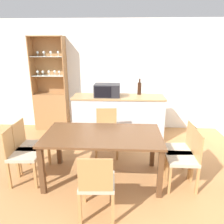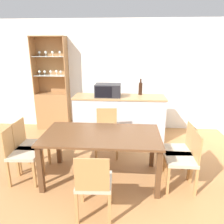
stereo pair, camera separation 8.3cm
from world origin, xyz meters
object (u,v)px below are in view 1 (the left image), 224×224
display_cabinet (52,103)px  wine_bottle (139,88)px  microwave (107,90)px  dining_chair_side_left_far (30,146)px  dining_chair_head_far (107,132)px  dining_chair_side_left_near (22,154)px  dining_chair_side_right_far (180,149)px  dining_table (103,140)px  dining_chair_side_right_near (185,158)px  dining_chair_head_near (97,183)px

display_cabinet → wine_bottle: size_ratio=6.30×
microwave → wine_bottle: wine_bottle is taller
microwave → dining_chair_side_left_far: bearing=-129.6°
dining_chair_head_far → wine_bottle: wine_bottle is taller
display_cabinet → microwave: bearing=-22.0°
display_cabinet → microwave: (1.39, -0.56, 0.45)m
dining_chair_side_left_near → dining_chair_side_right_far: bearing=93.6°
display_cabinet → dining_chair_side_left_near: (0.26, -2.21, -0.18)m
dining_table → dining_chair_side_right_far: bearing=6.9°
dining_chair_head_far → dining_chair_side_right_far: same height
dining_chair_side_right_near → display_cabinet: bearing=50.1°
dining_chair_side_right_far → dining_chair_side_right_near: size_ratio=1.00×
dining_table → microwave: microwave is taller
dining_table → wine_bottle: size_ratio=4.98×
dining_chair_side_right_far → dining_chair_head_near: bearing=124.6°
dining_table → dining_chair_side_left_near: size_ratio=2.01×
dining_chair_head_far → wine_bottle: bearing=-128.3°
dining_chair_side_left_near → dining_chair_side_right_near: 2.35m
display_cabinet → dining_chair_side_left_far: (0.26, -1.93, -0.18)m
dining_table → dining_chair_head_far: (-0.00, 0.78, -0.20)m
dining_table → dining_chair_side_left_far: 1.20m
display_cabinet → dining_chair_side_right_near: 3.43m
dining_chair_side_left_far → dining_chair_head_near: bearing=51.7°
dining_chair_side_left_far → dining_chair_head_far: same height
dining_chair_head_near → wine_bottle: wine_bottle is taller
dining_table → dining_chair_side_right_near: bearing=-6.8°
dining_table → dining_chair_head_near: size_ratio=2.01×
dining_chair_side_left_near → dining_table: bearing=93.6°
dining_chair_head_far → microwave: bearing=-91.3°
display_cabinet → dining_chair_head_far: size_ratio=2.55×
display_cabinet → dining_chair_head_far: (1.43, -1.29, -0.18)m
dining_chair_side_right_near → microwave: (-1.22, 1.65, 0.63)m
wine_bottle → dining_chair_side_right_near: bearing=-74.1°
dining_chair_side_left_far → dining_chair_side_right_near: same height
dining_chair_side_right_near → dining_chair_head_near: bearing=119.1°
dining_table → dining_chair_head_near: 0.81m
dining_table → dining_chair_side_right_far: dining_chair_side_right_far is taller
dining_chair_head_near → dining_chair_side_right_far: size_ratio=1.00×
dining_chair_head_far → dining_chair_side_right_far: bearing=147.0°
display_cabinet → dining_chair_head_near: bearing=-63.3°
dining_chair_head_far → dining_chair_side_right_near: bearing=137.6°
dining_chair_side_left_far → dining_chair_side_right_near: 2.37m
display_cabinet → microwave: 1.57m
dining_chair_head_near → dining_table: bearing=87.4°
dining_table → microwave: 1.57m
microwave → dining_chair_side_right_near: bearing=-53.5°
dining_chair_head_near → microwave: bearing=88.4°
microwave → dining_table: bearing=-88.3°
display_cabinet → dining_table: 2.52m
dining_table → dining_chair_side_right_near: dining_chair_side_right_near is taller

